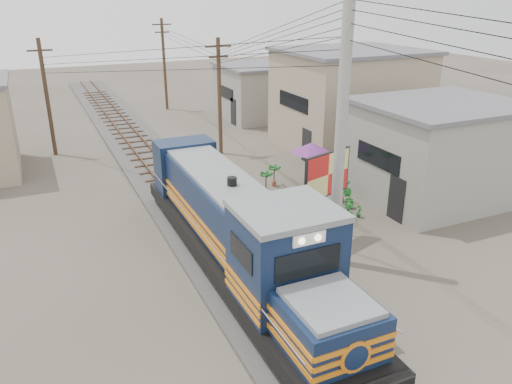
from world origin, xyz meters
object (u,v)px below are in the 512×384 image
market_umbrella (311,148)px  vendor (331,170)px  billboard (327,177)px  locomotive (239,231)px

market_umbrella → vendor: bearing=-28.9°
billboard → vendor: bearing=37.9°
market_umbrella → vendor: size_ratio=1.35×
billboard → vendor: size_ratio=2.25×
locomotive → vendor: locomotive is taller
billboard → market_umbrella: billboard is taller
locomotive → vendor: bearing=38.5°
locomotive → vendor: (7.74, 6.17, -0.82)m
locomotive → billboard: locomotive is taller
market_umbrella → vendor: market_umbrella is taller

